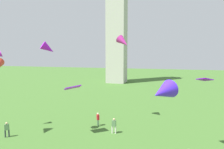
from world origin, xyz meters
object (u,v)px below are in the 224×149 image
at_px(person_5, 114,125).
at_px(kite_flying_4, 123,42).
at_px(person_1, 7,129).
at_px(kite_flying_1, 73,87).
at_px(kite_flying_0, 205,79).
at_px(kite_flying_2, 163,92).
at_px(monument_obelisk, 117,8).
at_px(kite_flying_5, 48,48).
at_px(person_2, 98,118).

height_order(person_5, kite_flying_4, kite_flying_4).
distance_m(person_1, kite_flying_4, 16.74).
xyz_separation_m(person_5, kite_flying_1, (-4.07, -1.85, 4.36)).
bearing_deg(person_5, person_1, -158.12).
bearing_deg(person_1, kite_flying_4, -171.86).
relative_size(person_5, kite_flying_0, 1.16).
xyz_separation_m(person_5, kite_flying_2, (5.40, -6.42, 5.19)).
height_order(person_1, kite_flying_1, kite_flying_1).
xyz_separation_m(monument_obelisk, kite_flying_1, (5.88, -41.75, -17.41)).
distance_m(kite_flying_0, kite_flying_1, 12.95).
bearing_deg(kite_flying_2, kite_flying_1, -173.24).
bearing_deg(kite_flying_1, person_1, 159.55).
bearing_deg(kite_flying_4, person_1, 156.67).
bearing_deg(kite_flying_0, kite_flying_5, -115.56).
relative_size(person_2, person_5, 0.95).
xyz_separation_m(person_2, kite_flying_4, (2.57, 2.66, 9.49)).
relative_size(person_2, kite_flying_0, 1.10).
relative_size(monument_obelisk, kite_flying_4, 20.48).
bearing_deg(kite_flying_4, person_2, 164.28).
xyz_separation_m(monument_obelisk, kite_flying_2, (15.35, -46.32, -16.58)).
height_order(person_5, kite_flying_5, kite_flying_5).
height_order(kite_flying_0, kite_flying_4, kite_flying_4).
relative_size(kite_flying_1, kite_flying_5, 1.09).
bearing_deg(kite_flying_5, person_1, 68.39).
bearing_deg(kite_flying_0, person_2, -136.22).
bearing_deg(monument_obelisk, kite_flying_4, -74.28).
xyz_separation_m(person_2, kite_flying_2, (7.94, -8.21, 5.24)).
relative_size(person_2, kite_flying_1, 0.83).
xyz_separation_m(person_1, person_2, (8.24, 5.90, -0.00)).
distance_m(monument_obelisk, kite_flying_1, 45.62).
bearing_deg(person_1, kite_flying_5, 169.56).
relative_size(kite_flying_0, kite_flying_2, 0.59).
distance_m(person_5, kite_flying_4, 10.43).
height_order(person_1, kite_flying_5, kite_flying_5).
relative_size(person_1, kite_flying_2, 0.65).
xyz_separation_m(person_1, person_5, (10.78, 4.11, 0.05)).
bearing_deg(person_1, person_2, -174.63).
bearing_deg(kite_flying_4, monument_obelisk, 44.00).
height_order(person_2, kite_flying_0, kite_flying_0).
bearing_deg(kite_flying_5, kite_flying_2, -149.47).
xyz_separation_m(person_2, kite_flying_5, (-3.91, -4.34, 8.54)).
xyz_separation_m(person_5, kite_flying_0, (8.81, -2.14, 5.69)).
bearing_deg(person_2, kite_flying_2, 8.01).
bearing_deg(kite_flying_4, kite_flying_0, -98.61).
bearing_deg(person_5, kite_flying_1, -154.53).
bearing_deg(person_2, person_1, -90.40).
xyz_separation_m(kite_flying_0, kite_flying_2, (-3.41, -4.28, -0.50)).
relative_size(person_2, kite_flying_2, 0.65).
height_order(kite_flying_4, kite_flying_5, kite_flying_4).
xyz_separation_m(monument_obelisk, person_5, (9.95, -39.90, -21.77)).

